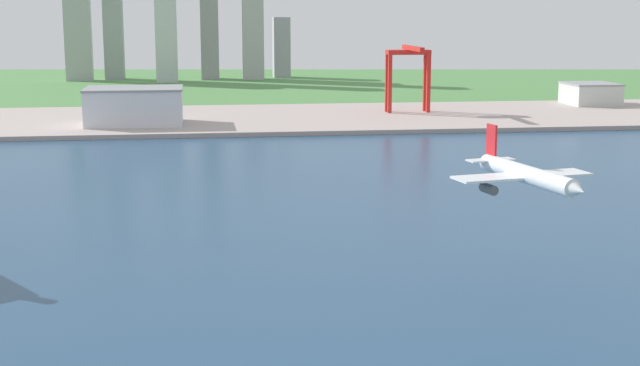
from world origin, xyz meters
TOP-DOWN VIEW (x-y plane):
  - ground_plane at (0.00, 300.00)m, footprint 2400.00×2400.00m
  - water_bay at (0.00, 240.00)m, footprint 840.00×360.00m
  - industrial_pier at (0.00, 490.00)m, footprint 840.00×140.00m
  - airplane_landing at (25.34, 149.42)m, footprint 32.86×40.01m
  - port_crane_red at (80.99, 500.29)m, footprint 26.19×46.34m
  - warehouse_main at (-79.73, 463.32)m, footprint 52.23×37.61m
  - warehouse_annex at (211.11, 531.61)m, footprint 31.15×34.43m
  - distant_skyline at (-69.65, 824.64)m, footprint 207.12×63.63m

SIDE VIEW (x-z plane):
  - ground_plane at x=0.00m, z-range 0.00..0.00m
  - water_bay at x=0.00m, z-range 0.00..0.15m
  - industrial_pier at x=0.00m, z-range 0.00..2.50m
  - warehouse_annex at x=211.11m, z-range 2.52..16.62m
  - warehouse_main at x=-79.73m, z-range 2.52..22.40m
  - airplane_landing at x=25.34m, z-range 20.92..34.12m
  - port_crane_red at x=80.99m, z-range 11.69..51.93m
  - distant_skyline at x=-69.65m, z-range -15.99..141.15m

